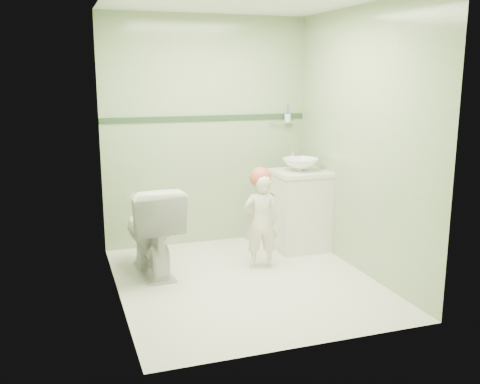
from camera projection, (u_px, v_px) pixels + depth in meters
name	position (u px, v px, depth m)	size (l,w,h in m)	color
ground	(245.00, 281.00, 4.84)	(2.50, 2.50, 0.00)	silver
room_shell	(246.00, 147.00, 4.58)	(2.50, 2.54, 2.40)	#8CB07D
trim_stripe	(207.00, 118.00, 5.69)	(2.20, 0.02, 0.05)	#28432C
vanity	(299.00, 211.00, 5.66)	(0.52, 0.50, 0.80)	white
counter	(300.00, 173.00, 5.57)	(0.54, 0.52, 0.04)	white
basin	(300.00, 165.00, 5.56)	(0.37, 0.37, 0.13)	white
faucet	(293.00, 154.00, 5.71)	(0.03, 0.13, 0.18)	silver
cup_holder	(287.00, 118.00, 5.92)	(0.26, 0.07, 0.21)	silver
toilet	(152.00, 229.00, 4.96)	(0.46, 0.81, 0.83)	white
toddler	(261.00, 221.00, 5.10)	(0.33, 0.22, 0.90)	silver
hair_cap	(260.00, 178.00, 5.03)	(0.20, 0.20, 0.20)	#C05A3F
teal_toothbrush	(272.00, 194.00, 4.92)	(0.11, 0.14, 0.08)	#0D7F5C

